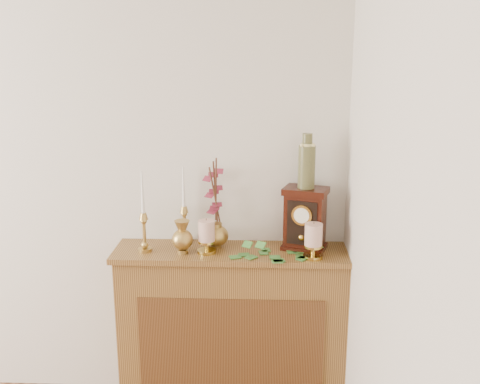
{
  "coord_description": "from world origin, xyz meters",
  "views": [
    {
      "loc": [
        1.56,
        -0.66,
        1.97
      ],
      "look_at": [
        1.44,
        2.05,
        1.26
      ],
      "focal_mm": 42.0,
      "sensor_mm": 36.0,
      "label": 1
    }
  ],
  "objects_px": {
    "mantel_clock": "(305,219)",
    "candlestick_center": "(184,218)",
    "candlestick_left": "(144,226)",
    "bud_vase": "(182,237)",
    "ginger_jar": "(215,205)",
    "ceramic_vase": "(307,164)"
  },
  "relations": [
    {
      "from": "mantel_clock",
      "to": "candlestick_center",
      "type": "bearing_deg",
      "value": -168.08
    },
    {
      "from": "candlestick_left",
      "to": "ceramic_vase",
      "type": "distance_m",
      "value": 0.89
    },
    {
      "from": "candlestick_left",
      "to": "bud_vase",
      "type": "bearing_deg",
      "value": -4.49
    },
    {
      "from": "candlestick_center",
      "to": "ceramic_vase",
      "type": "relative_size",
      "value": 1.49
    },
    {
      "from": "candlestick_center",
      "to": "bud_vase",
      "type": "distance_m",
      "value": 0.17
    },
    {
      "from": "candlestick_center",
      "to": "ginger_jar",
      "type": "bearing_deg",
      "value": -7.14
    },
    {
      "from": "candlestick_left",
      "to": "bud_vase",
      "type": "xyz_separation_m",
      "value": [
        0.2,
        -0.02,
        -0.05
      ]
    },
    {
      "from": "ginger_jar",
      "to": "ceramic_vase",
      "type": "distance_m",
      "value": 0.53
    },
    {
      "from": "ceramic_vase",
      "to": "mantel_clock",
      "type": "bearing_deg",
      "value": -107.73
    },
    {
      "from": "ginger_jar",
      "to": "ceramic_vase",
      "type": "height_order",
      "value": "ceramic_vase"
    },
    {
      "from": "candlestick_center",
      "to": "ceramic_vase",
      "type": "height_order",
      "value": "ceramic_vase"
    },
    {
      "from": "bud_vase",
      "to": "ginger_jar",
      "type": "relative_size",
      "value": 0.36
    },
    {
      "from": "ginger_jar",
      "to": "mantel_clock",
      "type": "xyz_separation_m",
      "value": [
        0.47,
        -0.04,
        -0.06
      ]
    },
    {
      "from": "mantel_clock",
      "to": "ginger_jar",
      "type": "bearing_deg",
      "value": -167.6
    },
    {
      "from": "candlestick_left",
      "to": "candlestick_center",
      "type": "xyz_separation_m",
      "value": [
        0.19,
        0.14,
        -0.0
      ]
    },
    {
      "from": "candlestick_left",
      "to": "ginger_jar",
      "type": "xyz_separation_m",
      "value": [
        0.36,
        0.12,
        0.08
      ]
    },
    {
      "from": "ginger_jar",
      "to": "ceramic_vase",
      "type": "relative_size",
      "value": 1.75
    },
    {
      "from": "ginger_jar",
      "to": "bud_vase",
      "type": "bearing_deg",
      "value": -138.83
    },
    {
      "from": "bud_vase",
      "to": "ginger_jar",
      "type": "xyz_separation_m",
      "value": [
        0.16,
        0.14,
        0.13
      ]
    },
    {
      "from": "bud_vase",
      "to": "ginger_jar",
      "type": "distance_m",
      "value": 0.25
    },
    {
      "from": "candlestick_center",
      "to": "bud_vase",
      "type": "relative_size",
      "value": 2.4
    },
    {
      "from": "candlestick_center",
      "to": "mantel_clock",
      "type": "distance_m",
      "value": 0.64
    }
  ]
}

